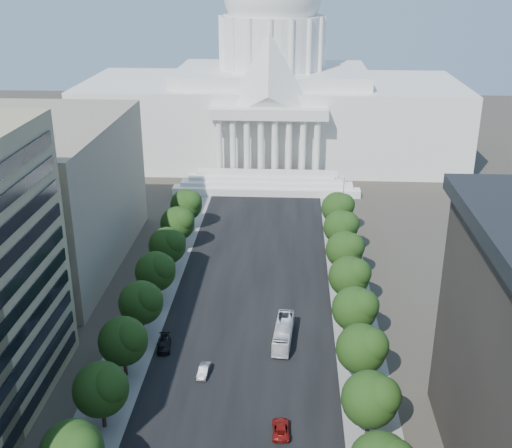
% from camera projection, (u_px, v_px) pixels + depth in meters
% --- Properties ---
extents(road_asphalt, '(30.00, 260.00, 0.01)m').
position_uv_depth(road_asphalt, '(253.00, 288.00, 126.61)').
color(road_asphalt, black).
rests_on(road_asphalt, ground).
extents(sidewalk_left, '(8.00, 260.00, 0.02)m').
position_uv_depth(sidewalk_left, '(158.00, 286.00, 127.65)').
color(sidewalk_left, gray).
rests_on(sidewalk_left, ground).
extents(sidewalk_right, '(8.00, 260.00, 0.02)m').
position_uv_depth(sidewalk_right, '(350.00, 291.00, 125.58)').
color(sidewalk_right, gray).
rests_on(sidewalk_right, ground).
extents(capitol, '(120.00, 56.00, 73.00)m').
position_uv_depth(capitol, '(272.00, 97.00, 206.99)').
color(capitol, white).
rests_on(capitol, ground).
extents(office_block_left_far, '(38.00, 52.00, 30.00)m').
position_uv_depth(office_block_left_far, '(26.00, 195.00, 132.88)').
color(office_block_left_far, gray).
rests_on(office_block_left_far, ground).
extents(tree_l_d, '(7.79, 7.60, 9.97)m').
position_uv_depth(tree_l_d, '(103.00, 388.00, 86.10)').
color(tree_l_d, '#33261C').
rests_on(tree_l_d, ground).
extents(tree_l_e, '(7.79, 7.60, 9.97)m').
position_uv_depth(tree_l_e, '(125.00, 340.00, 97.21)').
color(tree_l_e, '#33261C').
rests_on(tree_l_e, ground).
extents(tree_l_f, '(7.79, 7.60, 9.97)m').
position_uv_depth(tree_l_f, '(143.00, 302.00, 108.32)').
color(tree_l_f, '#33261C').
rests_on(tree_l_f, ground).
extents(tree_l_g, '(7.79, 7.60, 9.97)m').
position_uv_depth(tree_l_g, '(157.00, 271.00, 119.43)').
color(tree_l_g, '#33261C').
rests_on(tree_l_g, ground).
extents(tree_l_h, '(7.79, 7.60, 9.97)m').
position_uv_depth(tree_l_h, '(169.00, 245.00, 130.54)').
color(tree_l_h, '#33261C').
rests_on(tree_l_h, ground).
extents(tree_l_i, '(7.79, 7.60, 9.97)m').
position_uv_depth(tree_l_i, '(179.00, 223.00, 141.65)').
color(tree_l_i, '#33261C').
rests_on(tree_l_i, ground).
extents(tree_l_j, '(7.79, 7.60, 9.97)m').
position_uv_depth(tree_l_j, '(187.00, 204.00, 152.76)').
color(tree_l_j, '#33261C').
rests_on(tree_l_j, ground).
extents(tree_r_d, '(7.79, 7.60, 9.97)m').
position_uv_depth(tree_r_d, '(373.00, 398.00, 84.14)').
color(tree_r_d, '#33261C').
rests_on(tree_r_d, ground).
extents(tree_r_e, '(7.79, 7.60, 9.97)m').
position_uv_depth(tree_r_e, '(364.00, 348.00, 95.25)').
color(tree_r_e, '#33261C').
rests_on(tree_r_e, ground).
extents(tree_r_f, '(7.79, 7.60, 9.97)m').
position_uv_depth(tree_r_f, '(357.00, 308.00, 106.36)').
color(tree_r_f, '#33261C').
rests_on(tree_r_f, ground).
extents(tree_r_g, '(7.79, 7.60, 9.97)m').
position_uv_depth(tree_r_g, '(351.00, 276.00, 117.47)').
color(tree_r_g, '#33261C').
rests_on(tree_r_g, ground).
extents(tree_r_h, '(7.79, 7.60, 9.97)m').
position_uv_depth(tree_r_h, '(346.00, 249.00, 128.58)').
color(tree_r_h, '#33261C').
rests_on(tree_r_h, ground).
extents(tree_r_i, '(7.79, 7.60, 9.97)m').
position_uv_depth(tree_r_i, '(342.00, 226.00, 139.69)').
color(tree_r_i, '#33261C').
rests_on(tree_r_i, ground).
extents(tree_r_j, '(7.79, 7.60, 9.97)m').
position_uv_depth(tree_r_j, '(339.00, 207.00, 150.80)').
color(tree_r_j, '#33261C').
rests_on(tree_r_j, ground).
extents(streetlight_c, '(2.61, 0.44, 9.00)m').
position_uv_depth(streetlight_c, '(374.00, 351.00, 95.58)').
color(streetlight_c, gray).
rests_on(streetlight_c, ground).
extents(streetlight_d, '(2.61, 0.44, 9.00)m').
position_uv_depth(streetlight_d, '(359.00, 276.00, 118.72)').
color(streetlight_d, gray).
rests_on(streetlight_d, ground).
extents(streetlight_e, '(2.61, 0.44, 9.00)m').
position_uv_depth(streetlight_e, '(349.00, 225.00, 141.87)').
color(streetlight_e, gray).
rests_on(streetlight_e, ground).
extents(streetlight_f, '(2.61, 0.44, 9.00)m').
position_uv_depth(streetlight_f, '(341.00, 189.00, 165.02)').
color(streetlight_f, gray).
rests_on(streetlight_f, ground).
extents(car_silver, '(1.81, 4.37, 1.41)m').
position_uv_depth(car_silver, '(204.00, 371.00, 99.66)').
color(car_silver, '#9FA0A6').
rests_on(car_silver, ground).
extents(car_red, '(2.53, 5.11, 1.39)m').
position_uv_depth(car_red, '(281.00, 429.00, 87.17)').
color(car_red, maroon).
rests_on(car_red, ground).
extents(car_dark_b, '(2.84, 5.53, 1.53)m').
position_uv_depth(car_dark_b, '(164.00, 344.00, 106.57)').
color(car_dark_b, black).
rests_on(car_dark_b, ground).
extents(city_bus, '(3.63, 11.87, 3.26)m').
position_uv_depth(city_bus, '(283.00, 333.00, 108.16)').
color(city_bus, white).
rests_on(city_bus, ground).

